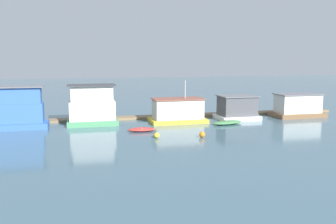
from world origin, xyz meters
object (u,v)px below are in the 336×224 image
object	(u,v)px
houseboat_white	(237,108)
buoy_yellow	(157,135)
dinghy_green	(227,123)
houseboat_green	(92,107)
houseboat_yellow	(178,111)
houseboat_brown	(298,106)
dinghy_red	(142,129)
houseboat_blue	(15,110)
buoy_orange	(202,134)

from	to	relation	value
houseboat_white	buoy_yellow	size ratio (longest dim) A/B	9.33
dinghy_green	buoy_yellow	world-z (taller)	buoy_yellow
houseboat_green	houseboat_yellow	xyz separation A→B (m)	(10.54, -0.65, -0.80)
houseboat_brown	dinghy_red	world-z (taller)	houseboat_brown
houseboat_green	dinghy_red	size ratio (longest dim) A/B	1.96
houseboat_yellow	buoy_yellow	bearing A→B (deg)	-118.04
houseboat_brown	buoy_yellow	xyz separation A→B (m)	(-21.64, -8.71, -1.18)
houseboat_blue	dinghy_green	world-z (taller)	houseboat_blue
buoy_orange	dinghy_red	bearing A→B (deg)	140.29
houseboat_yellow	houseboat_white	size ratio (longest dim) A/B	1.33
buoy_yellow	dinghy_red	bearing A→B (deg)	103.55
buoy_yellow	houseboat_brown	bearing A→B (deg)	21.93
houseboat_yellow	houseboat_blue	bearing A→B (deg)	179.15
houseboat_brown	buoy_yellow	bearing A→B (deg)	-158.07
houseboat_brown	dinghy_green	bearing A→B (deg)	-164.26
dinghy_red	houseboat_green	bearing A→B (deg)	132.94
houseboat_yellow	houseboat_brown	world-z (taller)	houseboat_yellow
houseboat_green	houseboat_yellow	size ratio (longest dim) A/B	0.85
houseboat_blue	dinghy_green	distance (m)	24.90
houseboat_blue	buoy_orange	size ratio (longest dim) A/B	11.63
houseboat_brown	buoy_orange	world-z (taller)	houseboat_brown
houseboat_green	houseboat_yellow	world-z (taller)	houseboat_yellow
houseboat_yellow	houseboat_brown	size ratio (longest dim) A/B	1.03
houseboat_blue	houseboat_white	bearing A→B (deg)	-0.18
houseboat_yellow	dinghy_green	xyz separation A→B (m)	(5.43, -3.12, -1.18)
dinghy_green	houseboat_white	bearing A→B (deg)	50.76
buoy_yellow	houseboat_yellow	bearing A→B (deg)	61.96
houseboat_yellow	buoy_yellow	xyz separation A→B (m)	(-4.55, -8.54, -1.14)
houseboat_blue	houseboat_brown	xyz separation A→B (m)	(36.25, -0.11, -0.69)
houseboat_yellow	buoy_orange	bearing A→B (deg)	-89.81
houseboat_blue	houseboat_brown	world-z (taller)	houseboat_blue
houseboat_blue	houseboat_brown	bearing A→B (deg)	-0.18
houseboat_white	dinghy_green	distance (m)	4.46
houseboat_blue	dinghy_green	size ratio (longest dim) A/B	1.67
houseboat_yellow	dinghy_red	world-z (taller)	houseboat_yellow
houseboat_blue	houseboat_green	world-z (taller)	houseboat_green
dinghy_green	houseboat_blue	bearing A→B (deg)	172.13
houseboat_green	buoy_orange	xyz separation A→B (m)	(10.57, -10.02, -1.92)
houseboat_green	dinghy_green	xyz separation A→B (m)	(15.97, -3.76, -1.99)
houseboat_green	houseboat_white	distance (m)	18.69
houseboat_white	buoy_orange	size ratio (longest dim) A/B	8.63
houseboat_yellow	houseboat_brown	distance (m)	17.09
houseboat_green	buoy_orange	bearing A→B (deg)	-43.47
houseboat_blue	dinghy_red	world-z (taller)	houseboat_blue
houseboat_green	buoy_yellow	size ratio (longest dim) A/B	10.58
houseboat_blue	houseboat_green	size ratio (longest dim) A/B	1.19
houseboat_white	buoy_yellow	bearing A→B (deg)	-145.44
houseboat_blue	houseboat_white	xyz separation A→B (m)	(27.30, -0.08, -0.68)
houseboat_white	dinghy_green	world-z (taller)	houseboat_white
dinghy_red	buoy_yellow	distance (m)	3.82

